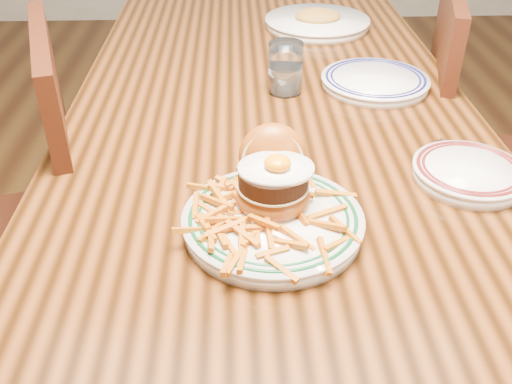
{
  "coord_description": "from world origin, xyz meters",
  "views": [
    {
      "loc": [
        -0.07,
        -1.1,
        1.28
      ],
      "look_at": [
        -0.05,
        -0.42,
        0.81
      ],
      "focal_mm": 40.0,
      "sensor_mm": 36.0,
      "label": 1
    }
  ],
  "objects_px": {
    "table": "(271,140)",
    "main_plate": "(273,204)",
    "chair_left": "(21,231)",
    "chair_right": "(473,157)",
    "side_plate": "(469,172)"
  },
  "relations": [
    {
      "from": "table",
      "to": "main_plate",
      "type": "xyz_separation_m",
      "value": [
        -0.02,
        -0.42,
        0.12
      ]
    },
    {
      "from": "table",
      "to": "main_plate",
      "type": "bearing_deg",
      "value": -93.31
    },
    {
      "from": "table",
      "to": "chair_left",
      "type": "distance_m",
      "value": 0.59
    },
    {
      "from": "chair_right",
      "to": "main_plate",
      "type": "height_order",
      "value": "chair_right"
    },
    {
      "from": "chair_right",
      "to": "main_plate",
      "type": "relative_size",
      "value": 3.31
    },
    {
      "from": "chair_right",
      "to": "main_plate",
      "type": "xyz_separation_m",
      "value": [
        -0.58,
        -0.61,
        0.29
      ]
    },
    {
      "from": "table",
      "to": "chair_right",
      "type": "xyz_separation_m",
      "value": [
        0.56,
        0.19,
        -0.17
      ]
    },
    {
      "from": "table",
      "to": "main_plate",
      "type": "relative_size",
      "value": 5.74
    },
    {
      "from": "chair_right",
      "to": "side_plate",
      "type": "relative_size",
      "value": 4.68
    },
    {
      "from": "side_plate",
      "to": "chair_left",
      "type": "bearing_deg",
      "value": -175.9
    },
    {
      "from": "chair_left",
      "to": "main_plate",
      "type": "distance_m",
      "value": 0.68
    },
    {
      "from": "table",
      "to": "chair_left",
      "type": "relative_size",
      "value": 1.72
    },
    {
      "from": "chair_right",
      "to": "side_plate",
      "type": "height_order",
      "value": "chair_right"
    },
    {
      "from": "chair_right",
      "to": "main_plate",
      "type": "distance_m",
      "value": 0.89
    },
    {
      "from": "chair_right",
      "to": "side_plate",
      "type": "xyz_separation_m",
      "value": [
        -0.24,
        -0.5,
        0.27
      ]
    }
  ]
}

